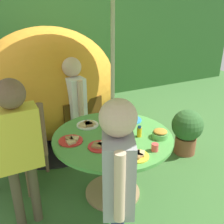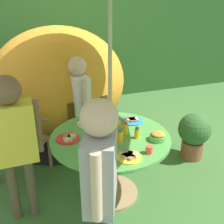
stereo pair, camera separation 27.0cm
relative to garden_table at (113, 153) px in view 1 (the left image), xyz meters
name	(u,v)px [view 1 (the left image)]	position (x,y,z in m)	size (l,w,h in m)	color
ground_plane	(113,194)	(0.00, 0.00, -0.51)	(10.00, 10.00, 0.02)	#3D6B33
hedge_backdrop	(38,44)	(0.00, 3.17, 0.59)	(9.00, 0.70, 2.18)	#285623
garden_table	(113,153)	(0.00, 0.00, 0.00)	(1.16, 1.16, 0.69)	tan
wooden_chair	(10,141)	(-0.89, 0.69, 0.00)	(0.65, 0.65, 0.90)	brown
dome_tent	(49,84)	(-0.20, 1.64, 0.28)	(2.38, 2.38, 1.57)	orange
potted_plant	(187,129)	(1.22, 0.30, -0.16)	(0.41, 0.41, 0.61)	brown
child_in_white_shirt	(73,97)	(-0.10, 0.84, 0.33)	(0.23, 0.44, 1.30)	brown
child_in_yellow_shirt	(17,139)	(-0.86, -0.01, 0.38)	(0.47, 0.23, 1.38)	brown
child_in_grey_shirt	(118,171)	(-0.34, -0.76, 0.39)	(0.33, 0.43, 1.39)	navy
snack_bowl	(160,134)	(0.39, -0.23, 0.23)	(0.15, 0.15, 0.08)	#66B259
plate_center_front	(136,155)	(0.02, -0.41, 0.21)	(0.21, 0.21, 0.03)	yellow
plate_mid_left	(131,119)	(0.33, 0.23, 0.20)	(0.23, 0.23, 0.03)	#338CD8
plate_back_edge	(100,146)	(-0.19, -0.13, 0.20)	(0.21, 0.21, 0.03)	red
plate_center_back	(88,124)	(-0.14, 0.32, 0.20)	(0.23, 0.23, 0.03)	white
plate_mid_right	(71,140)	(-0.39, 0.07, 0.20)	(0.23, 0.23, 0.03)	red
juice_bottle_near_left	(112,116)	(0.15, 0.31, 0.25)	(0.05, 0.05, 0.13)	yellow
juice_bottle_near_right	(124,136)	(0.05, -0.14, 0.25)	(0.05, 0.05, 0.13)	yellow
juice_bottle_far_left	(139,132)	(0.22, -0.12, 0.24)	(0.05, 0.05, 0.11)	yellow
juice_bottle_far_right	(106,122)	(0.03, 0.21, 0.25)	(0.05, 0.05, 0.12)	yellow
juice_bottle_front_edge	(118,123)	(0.13, 0.14, 0.24)	(0.06, 0.06, 0.11)	yellow
juice_bottle_spot_a	(127,128)	(0.15, -0.02, 0.25)	(0.05, 0.05, 0.13)	yellow
cup_near	(155,147)	(0.21, -0.40, 0.23)	(0.06, 0.06, 0.07)	#E04C47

